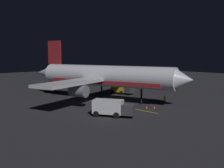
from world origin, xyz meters
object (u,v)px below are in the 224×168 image
(airliner, at_px, (103,77))
(traffic_cone_under_wing, at_px, (146,107))
(catering_truck, at_px, (121,88))
(traffic_cone_near_right, at_px, (154,107))
(ground_crew_worker, at_px, (164,100))
(baggage_truck, at_px, (112,108))
(traffic_cone_near_left, at_px, (138,101))

(airliner, distance_m, traffic_cone_under_wing, 12.28)
(catering_truck, xyz_separation_m, traffic_cone_near_right, (7.52, 15.46, -1.03))
(ground_crew_worker, xyz_separation_m, traffic_cone_near_right, (4.21, 0.91, -0.64))
(traffic_cone_under_wing, bearing_deg, ground_crew_worker, 179.83)
(baggage_truck, bearing_deg, ground_crew_worker, 179.11)
(airliner, height_order, ground_crew_worker, airliner)
(baggage_truck, distance_m, ground_crew_worker, 13.08)
(catering_truck, height_order, traffic_cone_under_wing, catering_truck)
(catering_truck, distance_m, traffic_cone_under_wing, 16.85)
(ground_crew_worker, height_order, traffic_cone_near_left, ground_crew_worker)
(traffic_cone_near_right, xyz_separation_m, traffic_cone_under_wing, (0.95, -0.93, 0.00))
(traffic_cone_near_left, bearing_deg, airliner, -59.68)
(catering_truck, bearing_deg, baggage_truck, 41.20)
(traffic_cone_near_left, bearing_deg, baggage_truck, 23.48)
(traffic_cone_near_left, xyz_separation_m, traffic_cone_near_right, (2.67, 6.12, 0.00))
(catering_truck, relative_size, traffic_cone_near_right, 10.42)
(catering_truck, bearing_deg, airliner, 20.21)
(ground_crew_worker, bearing_deg, traffic_cone_under_wing, -0.17)
(ground_crew_worker, relative_size, traffic_cone_under_wing, 3.16)
(catering_truck, relative_size, traffic_cone_near_left, 10.42)
(ground_crew_worker, relative_size, traffic_cone_near_left, 3.16)
(traffic_cone_near_left, bearing_deg, traffic_cone_under_wing, 55.10)
(airliner, height_order, baggage_truck, airliner)
(catering_truck, xyz_separation_m, traffic_cone_under_wing, (8.48, 14.53, -1.03))
(airliner, relative_size, traffic_cone_near_right, 64.62)
(traffic_cone_under_wing, bearing_deg, catering_truck, -120.26)
(ground_crew_worker, xyz_separation_m, traffic_cone_under_wing, (5.17, -0.02, -0.64))
(baggage_truck, xyz_separation_m, traffic_cone_under_wing, (-7.91, 0.19, -1.04))
(traffic_cone_near_right, bearing_deg, airliner, -85.54)
(airliner, relative_size, baggage_truck, 5.55)
(traffic_cone_under_wing, bearing_deg, airliner, -89.96)
(airliner, bearing_deg, traffic_cone_near_left, 120.32)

